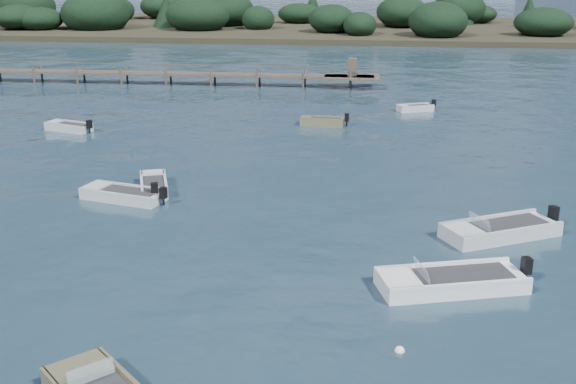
# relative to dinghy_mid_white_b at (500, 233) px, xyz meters

# --- Properties ---
(ground) EXTENTS (400.00, 400.00, 0.00)m
(ground) POSITION_rel_dinghy_mid_white_b_xyz_m (-11.36, 48.07, -0.18)
(ground) COLOR #152733
(ground) RESTS_ON ground
(dinghy_mid_white_b) EXTENTS (5.40, 4.07, 1.37)m
(dinghy_mid_white_b) POSITION_rel_dinghy_mid_white_b_xyz_m (0.00, 0.00, 0.00)
(dinghy_mid_white_b) COLOR #AFB4B6
(dinghy_mid_white_b) RESTS_ON ground
(dinghy_extra_a) EXTENTS (2.31, 3.81, 1.22)m
(dinghy_extra_a) POSITION_rel_dinghy_mid_white_b_xyz_m (-16.72, 4.67, -0.01)
(dinghy_extra_a) COLOR #AFB4B6
(dinghy_extra_a) RESTS_ON ground
(tender_far_grey) EXTENTS (3.65, 2.27, 1.16)m
(tender_far_grey) POSITION_rel_dinghy_mid_white_b_xyz_m (-26.37, 16.91, -0.02)
(tender_far_grey) COLOR #AFB4B6
(tender_far_grey) RESTS_ON ground
(tender_far_white) EXTENTS (3.47, 1.44, 1.18)m
(tender_far_white) POSITION_rel_dinghy_mid_white_b_xyz_m (-9.04, 20.56, -0.01)
(tender_far_white) COLOR #6F6C4A
(tender_far_white) RESTS_ON ground
(dinghy_mid_grey) EXTENTS (4.62, 2.64, 1.15)m
(dinghy_mid_grey) POSITION_rel_dinghy_mid_white_b_xyz_m (-17.78, 3.00, -0.02)
(dinghy_mid_grey) COLOR #AFB4B6
(dinghy_mid_grey) RESTS_ON ground
(tender_far_grey_b) EXTENTS (3.12, 2.05, 1.06)m
(tender_far_grey_b) POSITION_rel_dinghy_mid_white_b_xyz_m (-2.17, 26.27, -0.03)
(tender_far_grey_b) COLOR #AFB4B6
(tender_far_grey_b) RESTS_ON ground
(dinghy_mid_white_a) EXTENTS (5.80, 3.38, 1.33)m
(dinghy_mid_white_a) POSITION_rel_dinghy_mid_white_b_xyz_m (-2.63, -5.44, -0.01)
(dinghy_mid_white_a) COLOR silver
(dinghy_mid_white_a) RESTS_ON ground
(buoy_b) EXTENTS (0.32, 0.32, 0.32)m
(buoy_b) POSITION_rel_dinghy_mid_white_b_xyz_m (-4.62, -10.07, -0.18)
(buoy_b) COLOR white
(buoy_b) RESTS_ON ground
(jetty) EXTENTS (64.50, 3.20, 3.40)m
(jetty) POSITION_rel_dinghy_mid_white_b_xyz_m (-33.10, 36.07, 0.81)
(jetty) COLOR #4C4137
(jetty) RESTS_ON ground
(far_headland) EXTENTS (190.00, 40.00, 5.80)m
(far_headland) POSITION_rel_dinghy_mid_white_b_xyz_m (13.64, 88.07, 1.79)
(far_headland) COLOR black
(far_headland) RESTS_ON ground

